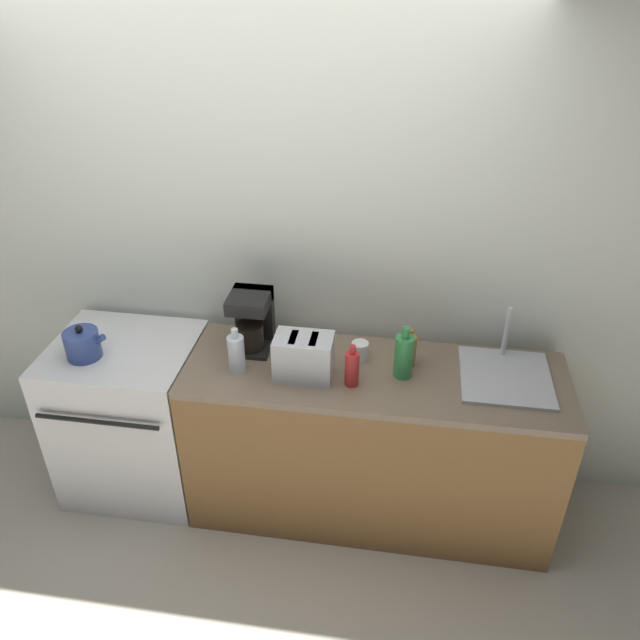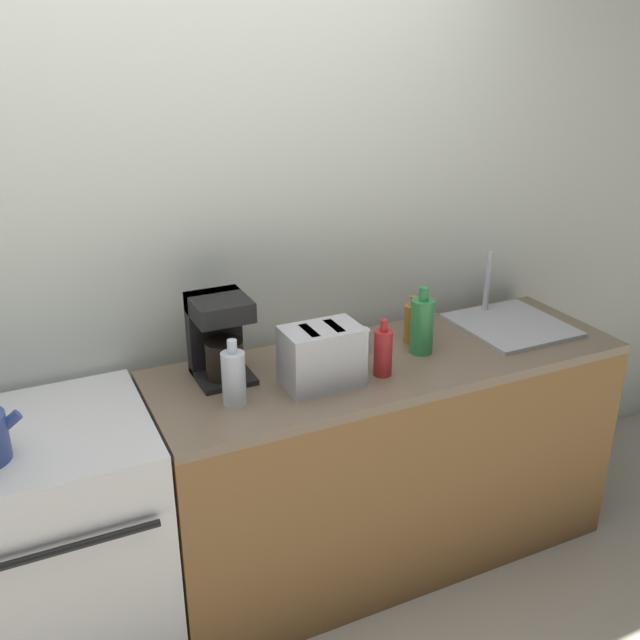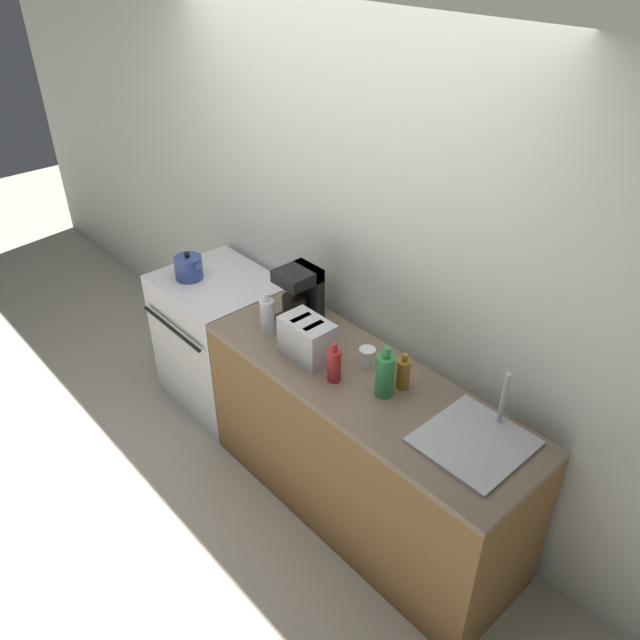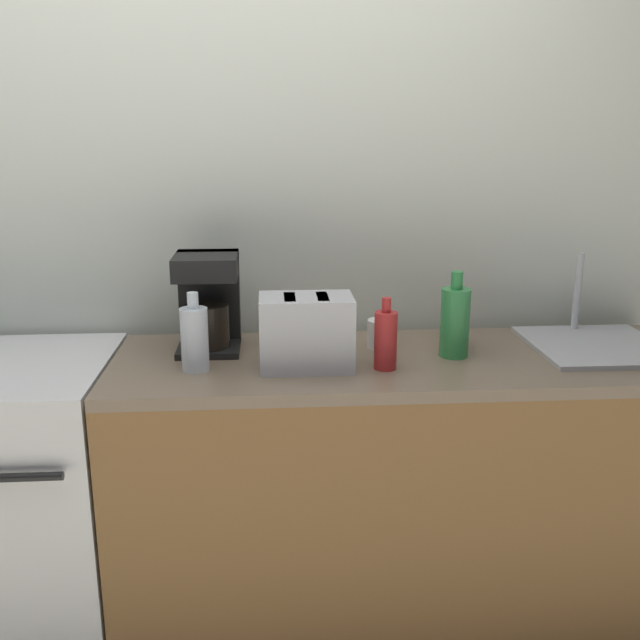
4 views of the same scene
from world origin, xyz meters
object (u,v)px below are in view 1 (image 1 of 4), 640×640
Objects in this scene: bottle_clear at (235,353)px; bottle_amber at (409,349)px; stove at (134,414)px; toaster at (304,357)px; kettle at (83,344)px; bottle_green at (404,356)px; cup_white at (360,351)px; bottle_red at (352,368)px; coffee_maker at (252,318)px.

bottle_amber is at bearing 12.45° from bottle_clear.
toaster is at bearing -5.48° from stove.
kettle is 0.80× the size of bottle_green.
toaster is 1.02× the size of bottle_green.
bottle_red is at bearing -94.75° from cup_white.
stove is at bearing 174.52° from toaster.
toaster is 0.23m from bottle_red.
cup_white is (0.25, 0.18, -0.06)m from toaster.
stove is at bearing -176.69° from bottle_amber.
bottle_green reaches higher than cup_white.
bottle_clear is (0.64, -0.10, 0.54)m from stove.
bottle_green is 0.25m from cup_white.
kettle is 1.33m from bottle_red.
coffee_maker is (0.67, 0.12, 0.60)m from stove.
toaster reaches higher than stove.
cup_white is at bearing 35.99° from toaster.
coffee_maker reaches higher than bottle_red.
bottle_amber is (0.78, -0.04, -0.08)m from coffee_maker.
stove is 2.96× the size of coffee_maker.
bottle_green is at bearing -10.44° from coffee_maker.
cup_white is (1.35, 0.19, -0.03)m from kettle.
bottle_red is at bearing -5.80° from stove.
coffee_maker is 1.15× the size of bottle_green.
kettle is at bearing -173.31° from bottle_amber.
bottle_green is at bearing -103.27° from bottle_amber.
bottle_green is (0.23, 0.10, 0.02)m from bottle_red.
coffee_maker is at bearing 169.56° from bottle_green.
bottle_amber is (1.45, 0.08, 0.52)m from stove.
bottle_red is (0.53, -0.24, -0.07)m from coffee_maker.
coffee_maker is at bearing 82.50° from bottle_clear.
bottle_green reaches higher than bottle_red.
bottle_red is 1.11× the size of bottle_amber.
bottle_amber is (0.48, 0.18, -0.03)m from toaster.
kettle is at bearing -142.69° from stove.
kettle is 1.10m from toaster.
bottle_amber is 0.24m from cup_white.
coffee_maker reaches higher than toaster.
bottle_clear is 0.83m from bottle_amber.
bottle_green is at bearing -0.70° from stove.
stove is 1.12m from toaster.
bottle_amber reaches higher than kettle.
kettle is 0.92× the size of bottle_clear.
stove is at bearing 37.31° from kettle.
bottle_clear is at bearing 177.35° from bottle_red.
bottle_green is 0.11m from bottle_amber.
bottle_clear is at bearing 0.48° from kettle.
coffee_maker is at bearing 155.24° from bottle_red.
cup_white is at bearing 17.60° from bottle_clear.
bottle_amber is (1.58, 0.19, 0.01)m from kettle.
stove is 1.31m from bottle_red.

